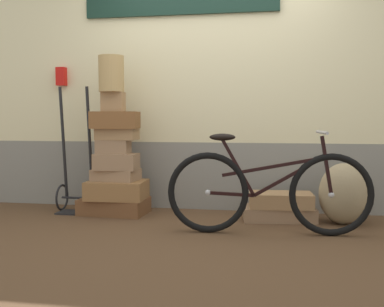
# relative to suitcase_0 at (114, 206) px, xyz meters

# --- Properties ---
(ground) EXTENTS (9.53, 5.20, 0.06)m
(ground) POSITION_rel_suitcase_0_xyz_m (0.98, -0.38, -0.11)
(ground) COLOR #513823
(station_building) EXTENTS (7.53, 0.74, 2.58)m
(station_building) POSITION_rel_suitcase_0_xyz_m (0.99, 0.47, 1.22)
(station_building) COLOR gray
(station_building) RESTS_ON ground
(suitcase_0) EXTENTS (0.69, 0.46, 0.16)m
(suitcase_0) POSITION_rel_suitcase_0_xyz_m (0.00, 0.00, 0.00)
(suitcase_0) COLOR brown
(suitcase_0) RESTS_ON ground
(suitcase_1) EXTENTS (0.60, 0.44, 0.19)m
(suitcase_1) POSITION_rel_suitcase_0_xyz_m (0.04, -0.03, 0.17)
(suitcase_1) COLOR olive
(suitcase_1) RESTS_ON suitcase_0
(suitcase_2) EXTENTS (0.47, 0.35, 0.11)m
(suitcase_2) POSITION_rel_suitcase_0_xyz_m (0.02, 0.01, 0.32)
(suitcase_2) COLOR #937051
(suitcase_2) RESTS_ON suitcase_1
(suitcase_3) EXTENTS (0.44, 0.29, 0.16)m
(suitcase_3) POSITION_rel_suitcase_0_xyz_m (0.04, -0.03, 0.46)
(suitcase_3) COLOR #937051
(suitcase_3) RESTS_ON suitcase_2
(suitcase_4) EXTENTS (0.34, 0.24, 0.14)m
(suitcase_4) POSITION_rel_suitcase_0_xyz_m (0.01, -0.02, 0.61)
(suitcase_4) COLOR #937051
(suitcase_4) RESTS_ON suitcase_3
(suitcase_5) EXTENTS (0.41, 0.29, 0.11)m
(suitcase_5) POSITION_rel_suitcase_0_xyz_m (0.04, 0.01, 0.74)
(suitcase_5) COLOR #9E754C
(suitcase_5) RESTS_ON suitcase_4
(suitcase_6) EXTENTS (0.49, 0.36, 0.17)m
(suitcase_6) POSITION_rel_suitcase_0_xyz_m (0.03, -0.02, 0.88)
(suitcase_6) COLOR brown
(suitcase_6) RESTS_ON suitcase_5
(suitcase_7) EXTENTS (0.23, 0.16, 0.20)m
(suitcase_7) POSITION_rel_suitcase_0_xyz_m (0.00, 0.00, 1.07)
(suitcase_7) COLOR #9E754C
(suitcase_7) RESTS_ON suitcase_6
(suitcase_8) EXTENTS (0.72, 0.43, 0.13)m
(suitcase_8) POSITION_rel_suitcase_0_xyz_m (1.67, -0.00, -0.02)
(suitcase_8) COLOR #937051
(suitcase_8) RESTS_ON ground
(suitcase_9) EXTENTS (0.62, 0.37, 0.14)m
(suitcase_9) POSITION_rel_suitcase_0_xyz_m (1.68, -0.03, 0.12)
(suitcase_9) COLOR #9E754C
(suitcase_9) RESTS_ON suitcase_8
(wicker_basket) EXTENTS (0.25, 0.25, 0.36)m
(wicker_basket) POSITION_rel_suitcase_0_xyz_m (-0.01, -0.02, 1.35)
(wicker_basket) COLOR tan
(wicker_basket) RESTS_ON suitcase_7
(luggage_trolley) EXTENTS (0.38, 0.36, 1.31)m
(luggage_trolley) POSITION_rel_suitcase_0_xyz_m (-0.43, 0.04, 0.23)
(luggage_trolley) COLOR black
(luggage_trolley) RESTS_ON ground
(burlap_sack) EXTENTS (0.44, 0.38, 0.57)m
(burlap_sack) POSITION_rel_suitcase_0_xyz_m (2.25, -0.07, 0.20)
(burlap_sack) COLOR #9E8966
(burlap_sack) RESTS_ON ground
(bicycle) EXTENTS (1.72, 0.46, 0.88)m
(bicycle) POSITION_rel_suitcase_0_xyz_m (1.56, -0.56, 0.29)
(bicycle) COLOR black
(bicycle) RESTS_ON ground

